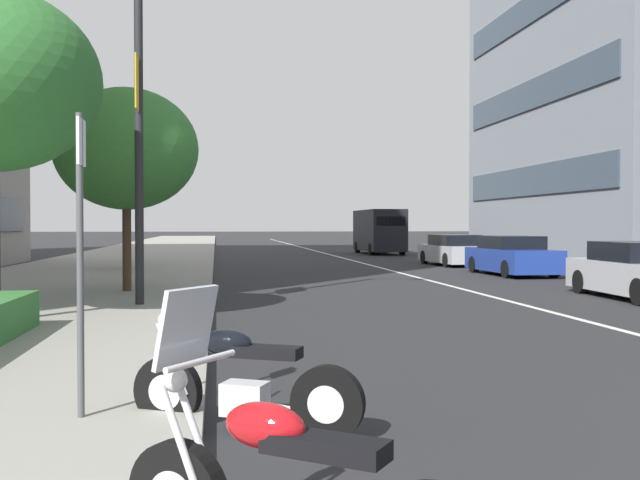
{
  "coord_description": "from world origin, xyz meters",
  "views": [
    {
      "loc": [
        -3.67,
        6.86,
        1.8
      ],
      "look_at": [
        16.89,
        3.94,
        1.38
      ],
      "focal_mm": 41.1,
      "sensor_mm": 36.0,
      "label": 1
    }
  ],
  "objects_px": {
    "street_lamp_with_banners": "(153,63)",
    "street_tree_by_lamp_post": "(126,173)",
    "motorcycle_second_in_row": "(243,385)",
    "car_lead_in_lane": "(512,257)",
    "delivery_van_ahead": "(379,230)",
    "parking_sign_by_curb": "(80,235)",
    "car_mid_block_traffic": "(640,272)",
    "street_tree_near_plaza_corner": "(126,149)",
    "car_following_behind": "(453,251)"
  },
  "relations": [
    {
      "from": "street_lamp_with_banners",
      "to": "street_tree_by_lamp_post",
      "type": "bearing_deg",
      "value": 9.12
    },
    {
      "from": "street_lamp_with_banners",
      "to": "street_tree_by_lamp_post",
      "type": "relative_size",
      "value": 1.74
    },
    {
      "from": "motorcycle_second_in_row",
      "to": "car_lead_in_lane",
      "type": "relative_size",
      "value": 0.43
    },
    {
      "from": "car_lead_in_lane",
      "to": "street_tree_by_lamp_post",
      "type": "height_order",
      "value": "street_tree_by_lamp_post"
    },
    {
      "from": "car_lead_in_lane",
      "to": "delivery_van_ahead",
      "type": "xyz_separation_m",
      "value": [
        19.56,
        0.49,
        0.8
      ]
    },
    {
      "from": "street_lamp_with_banners",
      "to": "parking_sign_by_curb",
      "type": "bearing_deg",
      "value": -179.12
    },
    {
      "from": "car_mid_block_traffic",
      "to": "street_tree_near_plaza_corner",
      "type": "height_order",
      "value": "street_tree_near_plaza_corner"
    },
    {
      "from": "car_mid_block_traffic",
      "to": "delivery_van_ahead",
      "type": "distance_m",
      "value": 28.14
    },
    {
      "from": "motorcycle_second_in_row",
      "to": "car_lead_in_lane",
      "type": "bearing_deg",
      "value": -93.58
    },
    {
      "from": "motorcycle_second_in_row",
      "to": "street_tree_near_plaza_corner",
      "type": "xyz_separation_m",
      "value": [
        12.5,
        2.44,
        3.28
      ]
    },
    {
      "from": "street_tree_near_plaza_corner",
      "to": "street_tree_by_lamp_post",
      "type": "xyz_separation_m",
      "value": [
        10.08,
        1.21,
        0.1
      ]
    },
    {
      "from": "street_lamp_with_banners",
      "to": "street_tree_by_lamp_post",
      "type": "height_order",
      "value": "street_lamp_with_banners"
    },
    {
      "from": "parking_sign_by_curb",
      "to": "street_lamp_with_banners",
      "type": "distance_m",
      "value": 9.74
    },
    {
      "from": "parking_sign_by_curb",
      "to": "street_lamp_with_banners",
      "type": "relative_size",
      "value": 0.31
    },
    {
      "from": "motorcycle_second_in_row",
      "to": "car_following_behind",
      "type": "height_order",
      "value": "car_following_behind"
    },
    {
      "from": "delivery_van_ahead",
      "to": "street_tree_by_lamp_post",
      "type": "xyz_separation_m",
      "value": [
        -15.78,
        13.51,
        2.33
      ]
    },
    {
      "from": "delivery_van_ahead",
      "to": "parking_sign_by_curb",
      "type": "relative_size",
      "value": 2.33
    },
    {
      "from": "parking_sign_by_curb",
      "to": "street_lamp_with_banners",
      "type": "xyz_separation_m",
      "value": [
        9.11,
        0.14,
        3.46
      ]
    },
    {
      "from": "street_tree_near_plaza_corner",
      "to": "parking_sign_by_curb",
      "type": "bearing_deg",
      "value": -175.07
    },
    {
      "from": "car_following_behind",
      "to": "delivery_van_ahead",
      "type": "relative_size",
      "value": 0.75
    },
    {
      "from": "car_mid_block_traffic",
      "to": "parking_sign_by_curb",
      "type": "height_order",
      "value": "parking_sign_by_curb"
    },
    {
      "from": "car_lead_in_lane",
      "to": "delivery_van_ahead",
      "type": "relative_size",
      "value": 0.76
    },
    {
      "from": "motorcycle_second_in_row",
      "to": "parking_sign_by_curb",
      "type": "height_order",
      "value": "parking_sign_by_curb"
    },
    {
      "from": "car_following_behind",
      "to": "street_tree_near_plaza_corner",
      "type": "xyz_separation_m",
      "value": [
        -12.66,
        12.7,
        3.04
      ]
    },
    {
      "from": "motorcycle_second_in_row",
      "to": "delivery_van_ahead",
      "type": "xyz_separation_m",
      "value": [
        38.36,
        -9.86,
        1.05
      ]
    },
    {
      "from": "delivery_van_ahead",
      "to": "street_lamp_with_banners",
      "type": "xyz_separation_m",
      "value": [
        -29.11,
        11.37,
        3.71
      ]
    },
    {
      "from": "delivery_van_ahead",
      "to": "street_lamp_with_banners",
      "type": "relative_size",
      "value": 0.72
    },
    {
      "from": "car_mid_block_traffic",
      "to": "parking_sign_by_curb",
      "type": "xyz_separation_m",
      "value": [
        -10.08,
        11.41,
        1.06
      ]
    },
    {
      "from": "car_lead_in_lane",
      "to": "car_mid_block_traffic",
      "type": "bearing_deg",
      "value": 176.63
    },
    {
      "from": "car_following_behind",
      "to": "street_tree_near_plaza_corner",
      "type": "bearing_deg",
      "value": 132.54
    },
    {
      "from": "street_lamp_with_banners",
      "to": "car_mid_block_traffic",
      "type": "bearing_deg",
      "value": -85.17
    },
    {
      "from": "street_tree_near_plaza_corner",
      "to": "street_tree_by_lamp_post",
      "type": "bearing_deg",
      "value": 6.86
    },
    {
      "from": "motorcycle_second_in_row",
      "to": "street_tree_near_plaza_corner",
      "type": "bearing_deg",
      "value": -53.69
    },
    {
      "from": "motorcycle_second_in_row",
      "to": "car_mid_block_traffic",
      "type": "bearing_deg",
      "value": -109.19
    },
    {
      "from": "car_mid_block_traffic",
      "to": "street_lamp_with_banners",
      "type": "height_order",
      "value": "street_lamp_with_banners"
    },
    {
      "from": "motorcycle_second_in_row",
      "to": "street_lamp_with_banners",
      "type": "xyz_separation_m",
      "value": [
        9.25,
        1.51,
        4.76
      ]
    },
    {
      "from": "car_mid_block_traffic",
      "to": "street_lamp_with_banners",
      "type": "relative_size",
      "value": 0.54
    },
    {
      "from": "car_following_behind",
      "to": "parking_sign_by_curb",
      "type": "bearing_deg",
      "value": 152.69
    },
    {
      "from": "car_mid_block_traffic",
      "to": "street_tree_by_lamp_post",
      "type": "bearing_deg",
      "value": 50.63
    },
    {
      "from": "car_lead_in_lane",
      "to": "street_tree_near_plaza_corner",
      "type": "xyz_separation_m",
      "value": [
        -6.31,
        12.79,
        3.03
      ]
    },
    {
      "from": "parking_sign_by_curb",
      "to": "car_following_behind",
      "type": "bearing_deg",
      "value": -24.94
    },
    {
      "from": "motorcycle_second_in_row",
      "to": "car_lead_in_lane",
      "type": "height_order",
      "value": "car_lead_in_lane"
    },
    {
      "from": "motorcycle_second_in_row",
      "to": "street_tree_near_plaza_corner",
      "type": "distance_m",
      "value": 13.15
    },
    {
      "from": "car_mid_block_traffic",
      "to": "parking_sign_by_curb",
      "type": "relative_size",
      "value": 1.75
    },
    {
      "from": "street_lamp_with_banners",
      "to": "street_tree_near_plaza_corner",
      "type": "bearing_deg",
      "value": 15.94
    },
    {
      "from": "motorcycle_second_in_row",
      "to": "car_lead_in_lane",
      "type": "xyz_separation_m",
      "value": [
        18.8,
        -10.35,
        0.25
      ]
    },
    {
      "from": "car_mid_block_traffic",
      "to": "street_tree_by_lamp_post",
      "type": "height_order",
      "value": "street_tree_by_lamp_post"
    },
    {
      "from": "motorcycle_second_in_row",
      "to": "car_mid_block_traffic",
      "type": "height_order",
      "value": "car_mid_block_traffic"
    },
    {
      "from": "car_following_behind",
      "to": "delivery_van_ahead",
      "type": "xyz_separation_m",
      "value": [
        13.2,
        0.4,
        0.81
      ]
    },
    {
      "from": "street_tree_near_plaza_corner",
      "to": "car_following_behind",
      "type": "bearing_deg",
      "value": -45.09
    }
  ]
}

